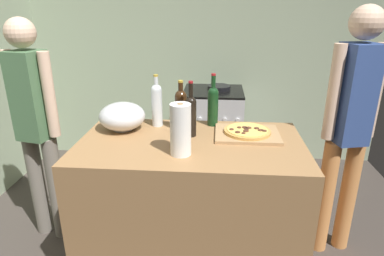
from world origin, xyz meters
name	(u,v)px	position (x,y,z in m)	size (l,w,h in m)	color
ground_plane	(181,215)	(0.00, 1.21, -0.01)	(4.03, 3.01, 0.02)	#3F3833
kitchen_wall_rear	(193,42)	(0.00, 2.46, 1.30)	(4.03, 0.10, 2.60)	#99A889
counter	(191,205)	(0.13, 0.67, 0.45)	(1.36, 0.78, 0.90)	#9E7247
cutting_board	(247,134)	(0.48, 0.80, 0.91)	(0.40, 0.32, 0.02)	tan
pizza	(247,131)	(0.48, 0.80, 0.93)	(0.29, 0.29, 0.03)	tan
mixing_bowl	(122,116)	(-0.33, 0.84, 0.99)	(0.30, 0.30, 0.18)	#B2B2B7
paper_towel_roll	(181,130)	(0.09, 0.49, 1.05)	(0.11, 0.11, 0.29)	white
wine_bottle_clear	(181,108)	(0.05, 0.87, 1.05)	(0.08, 0.08, 0.33)	#331E0F
wine_bottle_green	(213,104)	(0.25, 0.98, 1.05)	(0.07, 0.07, 0.36)	#143819
wine_bottle_dark	(157,103)	(-0.12, 0.94, 1.06)	(0.07, 0.07, 0.35)	silver
wine_bottle_amber	(191,114)	(0.12, 0.77, 1.04)	(0.07, 0.07, 0.35)	black
stove	(213,131)	(0.24, 2.06, 0.44)	(0.59, 0.58, 0.92)	#B7B7BC
person_in_stripes	(36,121)	(-0.97, 0.90, 0.92)	(0.36, 0.24, 1.61)	slate
person_in_red	(349,123)	(1.13, 0.90, 0.96)	(0.35, 0.24, 1.68)	#D88C4C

